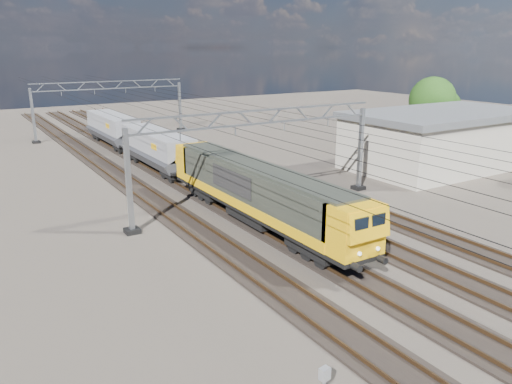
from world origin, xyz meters
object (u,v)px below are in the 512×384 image
catenary_gantry_mid (260,155)px  hopper_wagon_mid (113,127)px  locomotive (257,190)px  hopper_wagon_lead (157,147)px  trackside_cabinet (325,375)px  tree_far (436,102)px  industrial_shed (442,139)px  catenary_gantry_far (112,106)px

catenary_gantry_mid → hopper_wagon_mid: 29.27m
locomotive → hopper_wagon_lead: size_ratio=1.62×
catenary_gantry_mid → trackside_cabinet: size_ratio=19.14×
trackside_cabinet → hopper_wagon_lead: bearing=69.2°
catenary_gantry_mid → tree_far: bearing=17.9°
locomotive → catenary_gantry_mid: bearing=53.9°
trackside_cabinet → industrial_shed: size_ratio=0.06×
catenary_gantry_mid → hopper_wagon_lead: (-2.00, 14.95, -1.67)m
catenary_gantry_far → locomotive: catenary_gantry_far is taller
locomotive → industrial_shed: bearing=11.2°
trackside_cabinet → tree_far: bearing=26.6°
hopper_wagon_lead → hopper_wagon_mid: same height
locomotive → trackside_cabinet: (-6.98, -15.43, -1.55)m
hopper_wagon_lead → hopper_wagon_mid: bearing=90.0°
catenary_gantry_mid → catenary_gantry_far: size_ratio=1.00×
hopper_wagon_mid → trackside_cabinet: size_ratio=12.50×
locomotive → hopper_wagon_lead: locomotive is taller
catenary_gantry_mid → trackside_cabinet: 20.51m
locomotive → trackside_cabinet: size_ratio=20.29×
hopper_wagon_lead → trackside_cabinet: (-6.98, -33.13, -1.46)m
tree_far → catenary_gantry_mid: bearing=-162.1°
hopper_wagon_lead → industrial_shed: bearing=-28.4°
hopper_wagon_lead → hopper_wagon_mid: 14.20m
catenary_gantry_far → hopper_wagon_lead: (-2.00, -21.05, -1.67)m
tree_far → hopper_wagon_lead: bearing=170.9°
catenary_gantry_far → tree_far: (30.32, -26.21, 1.20)m
catenary_gantry_mid → tree_far: tree_far is taller
locomotive → tree_far: (32.32, 12.53, 2.78)m
industrial_shed → hopper_wagon_mid: bearing=131.5°
catenary_gantry_mid → tree_far: (30.32, 9.79, 1.20)m
hopper_wagon_mid → trackside_cabinet: 47.86m
hopper_wagon_lead → industrial_shed: (24.00, -12.95, 0.49)m
catenary_gantry_mid → trackside_cabinet: (-8.98, -18.17, -3.13)m
tree_far → catenary_gantry_far: bearing=139.2°
catenary_gantry_mid → industrial_shed: bearing=5.2°
locomotive → tree_far: size_ratio=2.63×
catenary_gantry_mid → hopper_wagon_lead: catenary_gantry_mid is taller
hopper_wagon_mid → tree_far: size_ratio=1.62×
catenary_gantry_far → hopper_wagon_mid: 7.33m
catenary_gantry_far → industrial_shed: bearing=-57.1°
trackside_cabinet → catenary_gantry_far: bearing=71.7°
locomotive → trackside_cabinet: 17.01m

